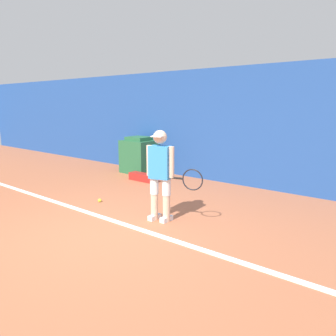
{
  "coord_description": "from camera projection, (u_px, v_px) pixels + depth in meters",
  "views": [
    {
      "loc": [
        3.66,
        -3.03,
        1.9
      ],
      "look_at": [
        0.32,
        1.11,
        0.86
      ],
      "focal_mm": 35.0,
      "sensor_mm": 36.0,
      "label": 1
    }
  ],
  "objects": [
    {
      "name": "tennis_player",
      "position": [
        161.0,
        172.0,
        5.27
      ],
      "size": [
        0.94,
        0.37,
        1.49
      ],
      "rotation": [
        0.0,
        0.0,
        0.25
      ],
      "color": "beige",
      "rests_on": "ground_plane"
    },
    {
      "name": "covered_chair",
      "position": [
        139.0,
        156.0,
        9.16
      ],
      "size": [
        0.86,
        0.74,
        1.01
      ],
      "color": "#28663D",
      "rests_on": "ground_plane"
    },
    {
      "name": "ground_plane",
      "position": [
        105.0,
        232.0,
        4.93
      ],
      "size": [
        24.0,
        24.0,
        0.0
      ],
      "primitive_type": "plane",
      "color": "#B76642"
    },
    {
      "name": "court_baseline",
      "position": [
        124.0,
        224.0,
        5.23
      ],
      "size": [
        21.6,
        0.1,
        0.01
      ],
      "color": "white",
      "rests_on": "ground_plane"
    },
    {
      "name": "equipment_bag",
      "position": [
        143.0,
        177.0,
        8.2
      ],
      "size": [
        0.8,
        0.24,
        0.19
      ],
      "color": "#B2231E",
      "rests_on": "ground_plane"
    },
    {
      "name": "tennis_ball",
      "position": [
        100.0,
        200.0,
        6.44
      ],
      "size": [
        0.07,
        0.07,
        0.07
      ],
      "color": "#D1E533",
      "rests_on": "ground_plane"
    },
    {
      "name": "back_wall",
      "position": [
        234.0,
        127.0,
        7.71
      ],
      "size": [
        24.0,
        0.1,
        2.75
      ],
      "color": "#234C99",
      "rests_on": "ground_plane"
    }
  ]
}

